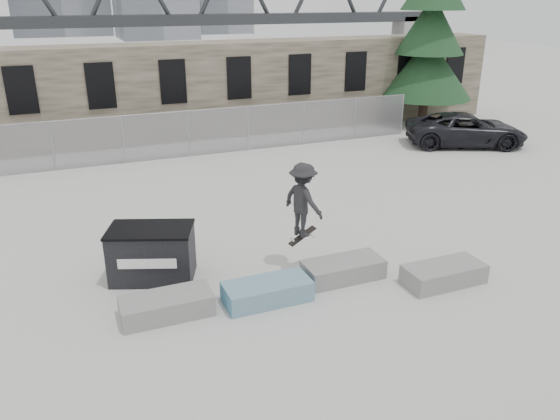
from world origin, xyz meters
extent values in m
plane|color=#B2B2AD|center=(0.00, 0.00, 0.00)|extent=(120.00, 120.00, 0.00)
cube|color=brown|center=(0.00, 16.25, 2.25)|extent=(36.00, 2.50, 4.50)
cube|color=black|center=(-6.40, 14.98, 2.90)|extent=(1.20, 0.12, 2.00)
cube|color=black|center=(-3.20, 14.98, 2.90)|extent=(1.20, 0.12, 2.00)
cube|color=black|center=(0.00, 14.98, 2.90)|extent=(1.20, 0.12, 2.00)
cube|color=black|center=(3.20, 14.98, 2.90)|extent=(1.20, 0.12, 2.00)
cube|color=black|center=(6.40, 14.98, 2.90)|extent=(1.20, 0.12, 2.00)
cube|color=black|center=(9.60, 14.98, 2.90)|extent=(1.20, 0.12, 2.00)
cube|color=black|center=(12.80, 14.98, 2.90)|extent=(1.20, 0.12, 2.00)
cube|color=black|center=(16.00, 14.98, 2.90)|extent=(1.20, 0.12, 2.00)
cylinder|color=gray|center=(-5.50, 12.50, 1.00)|extent=(0.06, 0.06, 2.00)
cylinder|color=gray|center=(-2.75, 12.50, 1.00)|extent=(0.06, 0.06, 2.00)
cylinder|color=gray|center=(0.00, 12.50, 1.00)|extent=(0.06, 0.06, 2.00)
cylinder|color=gray|center=(2.75, 12.50, 1.00)|extent=(0.06, 0.06, 2.00)
cylinder|color=gray|center=(5.50, 12.50, 1.00)|extent=(0.06, 0.06, 2.00)
cylinder|color=gray|center=(8.25, 12.50, 1.00)|extent=(0.06, 0.06, 2.00)
cylinder|color=gray|center=(11.00, 12.50, 1.00)|extent=(0.06, 0.06, 2.00)
cube|color=#99999E|center=(0.00, 12.50, 1.00)|extent=(22.00, 0.02, 2.00)
cylinder|color=gray|center=(0.00, 12.50, 2.00)|extent=(22.00, 0.04, 0.04)
cube|color=gray|center=(-3.50, 0.07, 0.24)|extent=(2.00, 0.90, 0.48)
cube|color=#2D471E|center=(-3.50, 0.07, 0.42)|extent=(1.76, 0.66, 0.10)
cube|color=teal|center=(-1.23, -0.19, 0.24)|extent=(2.00, 0.90, 0.48)
cube|color=#2D471E|center=(-1.23, -0.19, 0.42)|extent=(1.76, 0.66, 0.10)
cube|color=gray|center=(0.91, 0.10, 0.24)|extent=(2.00, 0.90, 0.48)
cube|color=#2D471E|center=(0.91, 0.10, 0.42)|extent=(1.76, 0.66, 0.10)
cube|color=gray|center=(3.08, -1.05, 0.24)|extent=(2.00, 0.90, 0.48)
cube|color=#2D471E|center=(3.08, -1.05, 0.42)|extent=(1.76, 0.66, 0.10)
cube|color=black|center=(-3.45, 1.93, 0.65)|extent=(2.28, 1.82, 1.29)
cube|color=black|center=(-3.45, 1.93, 1.31)|extent=(2.34, 1.88, 0.06)
cube|color=white|center=(-3.67, 1.35, 0.70)|extent=(1.31, 0.51, 0.25)
cylinder|color=#38281E|center=(13.60, 14.31, 1.09)|extent=(0.50, 0.50, 2.18)
cone|color=#113316|center=(13.60, 14.31, 3.00)|extent=(4.90, 4.90, 3.20)
cone|color=#113316|center=(13.60, 14.31, 5.20)|extent=(3.61, 3.61, 3.00)
cube|color=#2D3033|center=(10.00, 55.00, 4.00)|extent=(70.00, 3.00, 1.20)
cube|color=gray|center=(40.00, 55.00, 2.00)|extent=(2.00, 3.00, 4.00)
imported|color=black|center=(12.47, 9.42, 0.76)|extent=(6.01, 4.52, 1.52)
imported|color=black|center=(0.17, 0.95, 1.90)|extent=(1.08, 1.39, 1.89)
cube|color=black|center=(0.17, 0.95, 0.93)|extent=(0.76, 0.30, 0.37)
cylinder|color=beige|center=(-0.11, 0.88, 0.88)|extent=(0.06, 0.03, 0.06)
cylinder|color=beige|center=(-0.11, 1.02, 0.88)|extent=(0.06, 0.03, 0.06)
cylinder|color=beige|center=(0.45, 0.88, 0.88)|extent=(0.06, 0.03, 0.06)
cylinder|color=beige|center=(0.45, 1.02, 0.88)|extent=(0.06, 0.03, 0.06)
camera|label=1|loc=(-5.14, -10.48, 6.59)|focal=35.00mm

